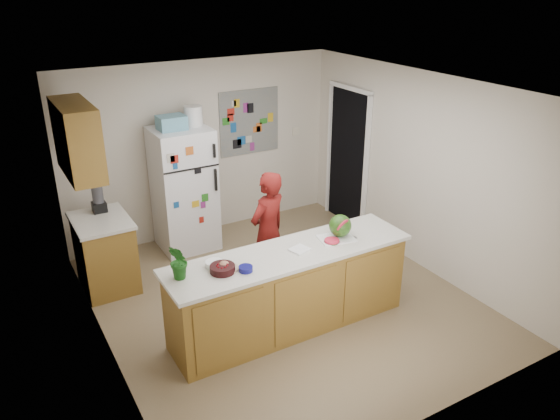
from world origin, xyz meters
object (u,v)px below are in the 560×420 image
watermelon (340,226)px  cherry_bowl (222,269)px  person (268,232)px  refrigerator (184,189)px

watermelon → cherry_bowl: bearing=-177.9°
person → cherry_bowl: size_ratio=6.14×
cherry_bowl → person: bearing=41.4°
refrigerator → person: refrigerator is taller
watermelon → cherry_bowl: 1.42m
watermelon → cherry_bowl: size_ratio=1.00×
person → watermelon: 0.97m
refrigerator → person: 1.61m
person → watermelon: size_ratio=6.14×
refrigerator → cherry_bowl: 2.46m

